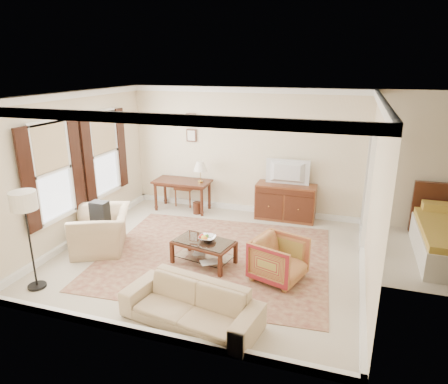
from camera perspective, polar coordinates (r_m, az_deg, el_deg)
The scene contains 20 objects.
room_shell at distance 6.78m, azimuth -2.43°, elevation 10.09°, with size 5.51×5.01×2.91m.
window_front at distance 7.75m, azimuth -23.34°, elevation 2.68°, with size 0.12×1.56×1.80m, color #CCB284, non-canonical shape.
window_rear at distance 8.98m, azimuth -16.75°, elevation 5.31°, with size 0.12×1.56×1.80m, color #CCB284, non-canonical shape.
doorway at distance 8.15m, azimuth 19.78°, elevation 0.30°, with size 0.10×1.12×2.25m, color white, non-canonical shape.
rug at distance 7.44m, azimuth -1.33°, elevation -9.16°, with size 4.07×3.49×0.01m, color maroon.
writing_desk at distance 9.58m, azimuth -5.98°, elevation 1.01°, with size 1.34×0.67×0.73m.
desk_chair at distance 9.94m, azimuth -5.53°, elevation 1.07°, with size 0.45×0.45×1.05m, color brown, non-canonical shape.
desk_lamp at distance 9.30m, azimuth -3.40°, elevation 2.88°, with size 0.32×0.32×0.50m, color silver, non-canonical shape.
framed_prints at distance 9.61m, azimuth -4.70°, elevation 9.17°, with size 0.25×0.04×0.68m, color #411E12, non-canonical shape.
sideboard at distance 9.11m, azimuth 8.79°, elevation -1.41°, with size 1.33×0.51×0.82m, color brown.
tv at distance 8.85m, azimuth 9.03°, elevation 3.87°, with size 0.92×0.53×0.12m, color black.
coffee_table at distance 7.07m, azimuth -2.91°, elevation -7.74°, with size 1.14×0.80×0.44m.
fruit_bowl at distance 7.02m, azimuth -2.42°, elevation -6.51°, with size 0.42×0.42×0.10m, color silver.
book_a at distance 7.27m, azimuth -4.32°, elevation -8.44°, with size 0.28×0.04×0.38m, color brown.
book_b at distance 6.98m, azimuth -2.37°, elevation -9.60°, with size 0.28×0.03×0.38m, color brown.
striped_armchair at distance 6.61m, azimuth 7.84°, elevation -9.23°, with size 0.77×0.72×0.79m, color maroon.
club_armchair at distance 7.90m, azimuth -17.16°, elevation -4.33°, with size 1.17×0.76×1.02m, color tan.
backpack at distance 7.84m, azimuth -17.34°, elevation -2.56°, with size 0.32×0.22×0.40m, color black.
sofa at distance 5.58m, azimuth -4.76°, elevation -14.93°, with size 1.92×0.56×0.75m, color tan.
floor_lamp at distance 6.64m, azimuth -26.62°, elevation -2.06°, with size 0.39×0.39×1.60m.
Camera 1 is at (2.33, -6.30, 3.40)m, focal length 32.00 mm.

